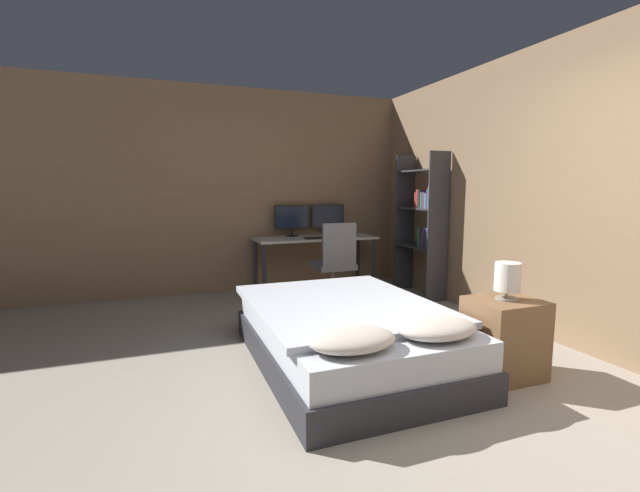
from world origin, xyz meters
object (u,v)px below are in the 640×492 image
(bedside_lamp, at_px, (507,278))
(monitor_right, at_px, (328,218))
(monitor_left, at_px, (292,218))
(keyboard, at_px, (320,238))
(desk, at_px, (315,243))
(bookshelf, at_px, (424,218))
(computer_mouse, at_px, (341,236))
(office_chair, at_px, (334,270))
(nightstand, at_px, (504,338))
(bed, at_px, (347,334))

(bedside_lamp, height_order, monitor_right, monitor_right)
(monitor_left, distance_m, keyboard, 0.54)
(desk, distance_m, bookshelf, 1.48)
(computer_mouse, xyz_separation_m, office_chair, (-0.32, -0.53, -0.35))
(desk, bearing_deg, keyboard, -90.00)
(monitor_right, xyz_separation_m, keyboard, (-0.27, -0.40, -0.24))
(bedside_lamp, distance_m, keyboard, 2.89)
(bedside_lamp, distance_m, monitor_left, 3.34)
(monitor_right, distance_m, office_chair, 1.13)
(nightstand, height_order, office_chair, office_chair)
(computer_mouse, bearing_deg, bed, -112.29)
(monitor_left, relative_size, office_chair, 0.49)
(monitor_right, xyz_separation_m, bookshelf, (0.91, -1.03, 0.03))
(nightstand, distance_m, desk, 3.11)
(bedside_lamp, height_order, computer_mouse, bedside_lamp)
(bed, bearing_deg, bookshelf, 42.21)
(bedside_lamp, distance_m, bookshelf, 2.40)
(bed, bearing_deg, keyboard, 74.50)
(monitor_right, xyz_separation_m, office_chair, (-0.29, -0.93, -0.58))
(nightstand, xyz_separation_m, keyboard, (-0.36, 2.87, 0.45))
(monitor_left, height_order, office_chair, monitor_left)
(nightstand, bearing_deg, computer_mouse, 91.26)
(keyboard, xyz_separation_m, computer_mouse, (0.30, 0.00, 0.01))
(monitor_right, height_order, keyboard, monitor_right)
(monitor_right, relative_size, computer_mouse, 6.94)
(bedside_lamp, height_order, bookshelf, bookshelf)
(office_chair, relative_size, bookshelf, 0.54)
(bookshelf, bearing_deg, monitor_left, 144.50)
(nightstand, height_order, bedside_lamp, bedside_lamp)
(monitor_left, distance_m, monitor_right, 0.53)
(monitor_right, bearing_deg, bookshelf, -48.53)
(keyboard, bearing_deg, desk, 90.00)
(bed, bearing_deg, nightstand, -32.20)
(bookshelf, bearing_deg, bed, -137.79)
(nightstand, bearing_deg, keyboard, 97.18)
(monitor_right, relative_size, office_chair, 0.49)
(bedside_lamp, height_order, desk, bedside_lamp)
(nightstand, bearing_deg, desk, 96.72)
(computer_mouse, relative_size, office_chair, 0.07)
(nightstand, distance_m, computer_mouse, 2.91)
(monitor_left, bearing_deg, bed, -97.68)
(desk, xyz_separation_m, monitor_left, (-0.27, 0.20, 0.33))
(office_chair, bearing_deg, keyboard, 87.65)
(office_chair, bearing_deg, computer_mouse, 58.88)
(desk, distance_m, office_chair, 0.77)
(desk, relative_size, computer_mouse, 23.45)
(monitor_left, bearing_deg, bookshelf, -35.50)
(monitor_left, bearing_deg, keyboard, -56.72)
(bedside_lamp, relative_size, office_chair, 0.28)
(desk, bearing_deg, bedside_lamp, -83.28)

